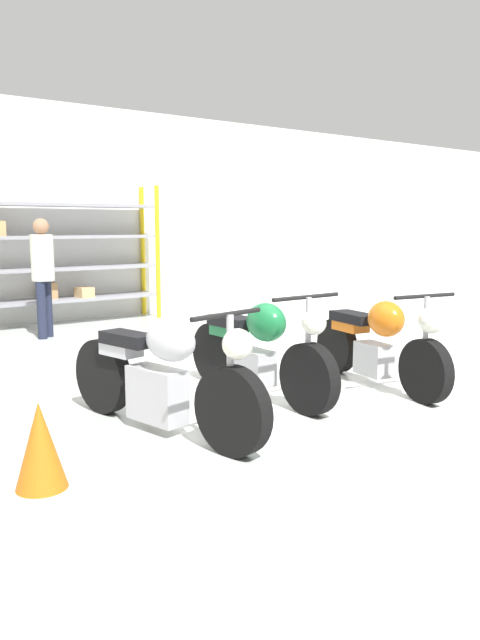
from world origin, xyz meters
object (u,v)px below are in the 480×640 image
(person_browsing, at_px, (43,268))
(shelving_rack, at_px, (55,255))
(motorcycle_green, at_px, (259,349))
(motorcycle_orange, at_px, (379,341))
(traffic_cone, at_px, (40,445))
(motorcycle_silver, at_px, (162,376))

(person_browsing, bearing_deg, shelving_rack, -70.75)
(person_browsing, bearing_deg, motorcycle_green, 144.33)
(motorcycle_orange, relative_size, traffic_cone, 3.56)
(motorcycle_silver, relative_size, traffic_cone, 3.91)
(motorcycle_silver, height_order, motorcycle_green, motorcycle_green)
(motorcycle_silver, relative_size, motorcycle_orange, 1.10)
(shelving_rack, xyz_separation_m, person_browsing, (-0.58, -1.07, -0.13))
(shelving_rack, xyz_separation_m, traffic_cone, (-2.42, -6.21, -0.86))
(shelving_rack, height_order, motorcycle_orange, shelving_rack)
(shelving_rack, height_order, motorcycle_silver, shelving_rack)
(motorcycle_silver, distance_m, motorcycle_green, 1.26)
(shelving_rack, bearing_deg, traffic_cone, -111.33)
(motorcycle_green, distance_m, motorcycle_orange, 1.28)
(shelving_rack, height_order, motorcycle_green, shelving_rack)
(motorcycle_silver, bearing_deg, motorcycle_orange, 77.21)
(shelving_rack, relative_size, person_browsing, 2.04)
(motorcycle_green, xyz_separation_m, traffic_cone, (-2.35, -0.81, -0.19))
(motorcycle_green, bearing_deg, traffic_cone, -72.12)
(motorcycle_green, bearing_deg, motorcycle_silver, -75.91)
(motorcycle_green, distance_m, traffic_cone, 2.49)
(person_browsing, height_order, traffic_cone, person_browsing)
(motorcycle_green, relative_size, person_browsing, 1.18)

